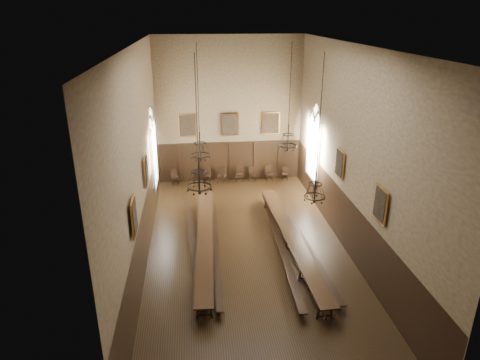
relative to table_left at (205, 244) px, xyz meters
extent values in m
cube|color=black|center=(1.91, -0.14, -0.41)|extent=(9.00, 18.00, 0.02)
cube|color=black|center=(1.91, -0.14, 8.61)|extent=(9.00, 18.00, 0.02)
cube|color=#816E4F|center=(1.91, 8.87, 4.10)|extent=(9.00, 0.02, 9.00)
cube|color=#816E4F|center=(1.91, -9.15, 4.10)|extent=(9.00, 0.02, 9.00)
cube|color=#816E4F|center=(-2.60, -0.14, 4.10)|extent=(0.02, 18.00, 9.00)
cube|color=#816E4F|center=(6.42, -0.14, 4.10)|extent=(0.02, 18.00, 9.00)
cube|color=black|center=(0.00, 0.00, 0.36)|extent=(1.17, 10.20, 0.07)
cube|color=black|center=(3.88, -0.41, 0.38)|extent=(1.08, 10.40, 0.07)
cube|color=black|center=(-0.57, 0.11, 0.02)|extent=(0.98, 9.88, 0.05)
cube|color=black|center=(0.46, -0.21, 0.00)|extent=(0.51, 9.22, 0.05)
cube|color=black|center=(3.40, -0.03, 0.05)|extent=(0.70, 10.58, 0.05)
cube|color=black|center=(4.47, -0.06, 0.03)|extent=(0.80, 9.97, 0.05)
cube|color=black|center=(-1.62, 8.40, 0.06)|extent=(0.50, 0.50, 0.05)
cube|color=black|center=(-1.62, 8.58, 0.31)|extent=(0.42, 0.12, 0.51)
cube|color=black|center=(0.40, 8.39, 0.08)|extent=(0.53, 0.53, 0.05)
cube|color=black|center=(0.40, 8.58, 0.35)|extent=(0.45, 0.13, 0.54)
cube|color=black|center=(1.31, 8.32, 0.07)|extent=(0.55, 0.55, 0.05)
cube|color=black|center=(1.31, 8.50, 0.32)|extent=(0.42, 0.18, 0.51)
cube|color=black|center=(2.50, 8.42, 0.09)|extent=(0.51, 0.51, 0.05)
cube|color=black|center=(2.50, 8.61, 0.36)|extent=(0.45, 0.10, 0.54)
cube|color=black|center=(3.33, 8.45, 0.03)|extent=(0.42, 0.42, 0.05)
cube|color=black|center=(3.33, 8.63, 0.27)|extent=(0.40, 0.06, 0.48)
cube|color=black|center=(4.40, 8.36, 0.08)|extent=(0.49, 0.49, 0.05)
cube|color=black|center=(4.40, 8.55, 0.34)|extent=(0.44, 0.10, 0.53)
cube|color=black|center=(5.47, 8.36, 0.01)|extent=(0.47, 0.47, 0.05)
cube|color=black|center=(5.47, 8.52, 0.24)|extent=(0.38, 0.14, 0.45)
cylinder|color=black|center=(-0.06, 2.06, 6.64)|extent=(0.03, 0.03, 3.93)
torus|color=black|center=(-0.06, 2.06, 3.54)|extent=(0.91, 0.91, 0.05)
torus|color=black|center=(-0.06, 2.06, 4.13)|extent=(0.58, 0.58, 0.04)
cylinder|color=black|center=(-0.06, 2.06, 4.03)|extent=(0.06, 0.06, 1.28)
cylinder|color=black|center=(4.08, 1.96, 6.77)|extent=(0.03, 0.03, 3.66)
torus|color=black|center=(4.08, 1.96, 3.91)|extent=(0.84, 0.84, 0.05)
torus|color=black|center=(4.08, 1.96, 4.45)|extent=(0.53, 0.53, 0.04)
cylinder|color=black|center=(4.08, 1.96, 4.35)|extent=(0.06, 0.06, 1.18)
cylinder|color=black|center=(-0.20, -2.84, 6.84)|extent=(0.03, 0.03, 3.54)
torus|color=black|center=(-0.20, -2.84, 3.98)|extent=(0.88, 0.88, 0.05)
torus|color=black|center=(-0.20, -2.84, 4.55)|extent=(0.56, 0.56, 0.04)
cylinder|color=black|center=(-0.20, -2.84, 4.45)|extent=(0.06, 0.06, 1.24)
cylinder|color=black|center=(3.98, -3.12, 6.53)|extent=(0.03, 0.03, 4.15)
torus|color=black|center=(3.98, -3.12, 3.51)|extent=(0.77, 0.77, 0.05)
torus|color=black|center=(3.98, -3.12, 4.00)|extent=(0.49, 0.49, 0.04)
cylinder|color=black|center=(3.98, -3.12, 3.91)|extent=(0.05, 0.05, 1.08)
cube|color=orange|center=(-0.69, 8.74, 3.30)|extent=(1.10, 0.12, 1.40)
cube|color=black|center=(-0.69, 8.74, 3.30)|extent=(0.98, 0.02, 1.28)
cube|color=orange|center=(1.91, 8.74, 3.30)|extent=(1.10, 0.12, 1.40)
cube|color=black|center=(1.91, 8.74, 3.30)|extent=(0.98, 0.02, 1.28)
cube|color=orange|center=(4.51, 8.74, 3.30)|extent=(1.10, 0.12, 1.40)
cube|color=black|center=(4.51, 8.74, 3.30)|extent=(0.98, 0.02, 1.28)
cube|color=orange|center=(-2.47, 0.86, 3.30)|extent=(0.12, 1.00, 1.30)
cube|color=black|center=(-2.47, 0.86, 3.30)|extent=(0.02, 0.88, 1.18)
cube|color=orange|center=(-2.47, -3.64, 3.30)|extent=(0.12, 1.00, 1.30)
cube|color=black|center=(-2.47, -3.64, 3.30)|extent=(0.02, 0.88, 1.18)
cube|color=orange|center=(6.29, 0.86, 3.30)|extent=(0.12, 1.00, 1.30)
cube|color=black|center=(6.29, 0.86, 3.30)|extent=(0.02, 0.88, 1.18)
cube|color=orange|center=(6.29, -3.64, 3.30)|extent=(0.12, 1.00, 1.30)
cube|color=black|center=(6.29, -3.64, 3.30)|extent=(0.02, 0.88, 1.18)
camera|label=1|loc=(-0.32, -17.03, 9.81)|focal=32.00mm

